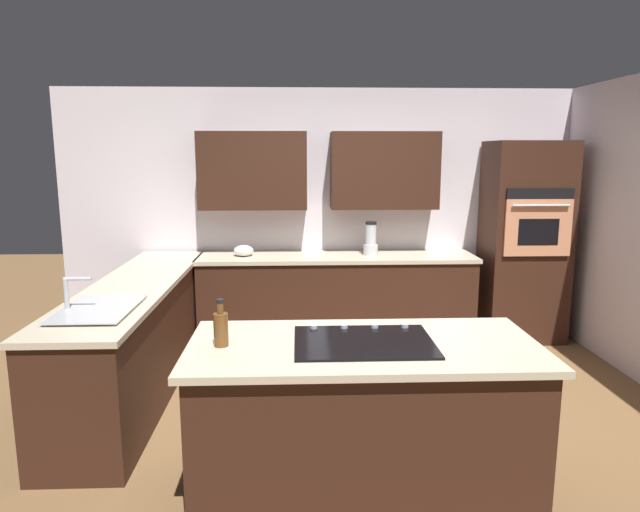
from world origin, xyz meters
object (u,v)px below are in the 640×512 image
Objects in this scene: blender at (371,241)px; wall_oven at (524,242)px; sink_unit at (97,308)px; cooktop at (364,341)px; mixing_bowl at (244,251)px; oil_bottle at (221,328)px.

wall_oven is at bearing 179.99° from blender.
cooktop is at bearing 157.58° from sink_unit.
cooktop is (1.99, 2.70, -0.12)m from wall_oven.
wall_oven reaches higher than mixing_bowl.
blender is at bearing -113.15° from oil_bottle.
sink_unit is (3.68, 2.00, -0.11)m from wall_oven.
oil_bottle is at bearing 44.55° from wall_oven.
wall_oven is 2.90m from mixing_bowl.
mixing_bowl is 0.77× the size of oil_bottle.
wall_oven is 4.19m from sink_unit.
wall_oven is 10.21× the size of mixing_bowl.
mixing_bowl is (0.91, -2.70, 0.05)m from cooktop.
mixing_bowl is at bearing -111.24° from sink_unit.
wall_oven is 3.88m from oil_bottle.
sink_unit is at bearing 28.56° from wall_oven.
mixing_bowl is (1.30, -0.00, -0.09)m from blender.
oil_bottle is (2.76, 2.72, -0.03)m from wall_oven.
cooktop is 2.90× the size of oil_bottle.
wall_oven is 2.70× the size of cooktop.
cooktop is at bearing 81.86° from blender.
cooktop is 2.73m from blender.
oil_bottle reaches higher than cooktop.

